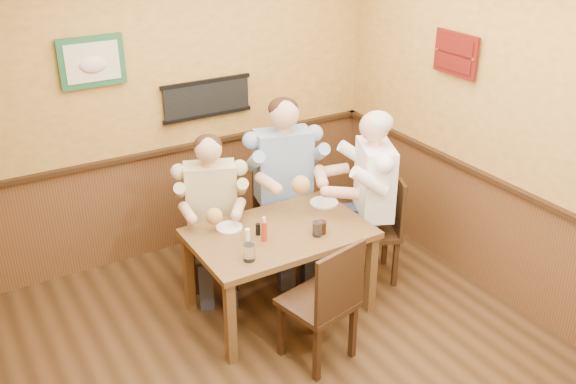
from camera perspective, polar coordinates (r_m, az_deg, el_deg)
name	(u,v)px	position (r m, az deg, el deg)	size (l,w,h in m)	color
room	(263,179)	(3.72, -2.27, 1.17)	(5.02, 5.03, 2.81)	#331F0F
dining_table	(279,241)	(5.14, -0.77, -4.36)	(1.40, 0.90, 0.75)	brown
chair_back_left	(213,239)	(5.64, -6.65, -4.13)	(0.41, 0.41, 0.88)	#342010
chair_back_right	(283,213)	(5.89, -0.41, -1.88)	(0.46, 0.46, 1.01)	#342010
chair_right_end	(372,228)	(5.71, 7.45, -3.18)	(0.45, 0.45, 0.99)	#342010
chair_near_side	(318,300)	(4.73, 2.65, -9.53)	(0.47, 0.47, 1.01)	#342010
diner_tan_shirt	(212,219)	(5.55, -6.75, -2.44)	(0.58, 0.58, 1.26)	beige
diner_blue_polo	(283,192)	(5.79, -0.42, 0.01)	(0.66, 0.66, 1.44)	#7A94B7
diner_white_elder	(373,207)	(5.62, 7.57, -1.29)	(0.65, 0.65, 1.41)	white
water_glass_left	(249,252)	(4.69, -3.47, -5.39)	(0.09, 0.09, 0.13)	white
water_glass_mid	(317,229)	(5.00, 2.63, -3.30)	(0.08, 0.08, 0.12)	white
cola_tumbler	(321,227)	(5.04, 2.98, -3.16)	(0.08, 0.08, 0.10)	black
hot_sauce_bottle	(264,230)	(4.91, -2.13, -3.41)	(0.04, 0.04, 0.18)	#BB3113
salt_shaker	(247,235)	(4.95, -3.62, -3.81)	(0.04, 0.04, 0.10)	white
pepper_shaker	(258,229)	(5.02, -2.68, -3.33)	(0.04, 0.04, 0.10)	black
plate_far_left	(229,227)	(5.15, -5.25, -3.15)	(0.21, 0.21, 0.01)	white
plate_far_right	(324,202)	(5.53, 3.22, -0.94)	(0.24, 0.24, 0.02)	white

